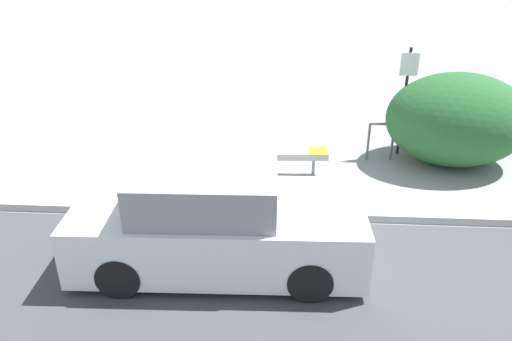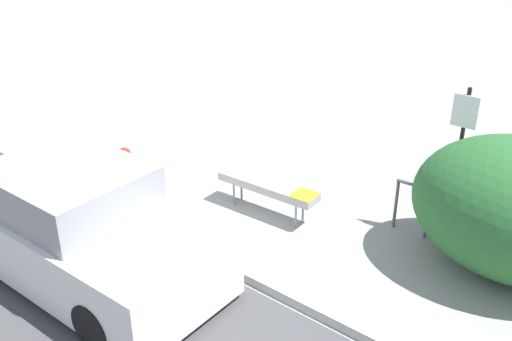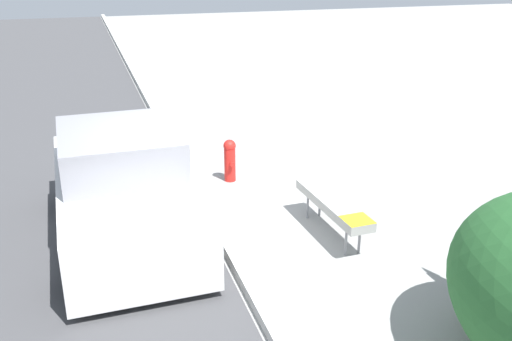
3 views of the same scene
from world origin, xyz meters
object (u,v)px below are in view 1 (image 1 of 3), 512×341
Objects in this scene: bike_rack at (381,137)px; fire_hydrant at (148,174)px; bench at (283,154)px; parked_car_near at (217,220)px; sign_post at (405,92)px.

fire_hydrant is at bearing -158.10° from bike_rack.
bench is 2.22m from bike_rack.
parked_car_near is (-2.94, -3.75, 0.19)m from bike_rack.
fire_hydrant is (-2.44, -0.88, -0.07)m from bench.
sign_post is 5.34m from parked_car_near.
parked_car_near reaches higher than bike_rack.
bike_rack is (2.02, 0.91, 0.03)m from bench.
fire_hydrant is 2.49m from parked_car_near.
bike_rack is at bearing 21.46° from bench.
parked_car_near reaches higher than fire_hydrant.
bench is at bearing -155.68° from bike_rack.
bench is 0.43× the size of parked_car_near.
sign_post is 0.56× the size of parked_car_near.
parked_car_near is (-0.92, -2.83, 0.21)m from bench.
bench is 2.59m from fire_hydrant.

